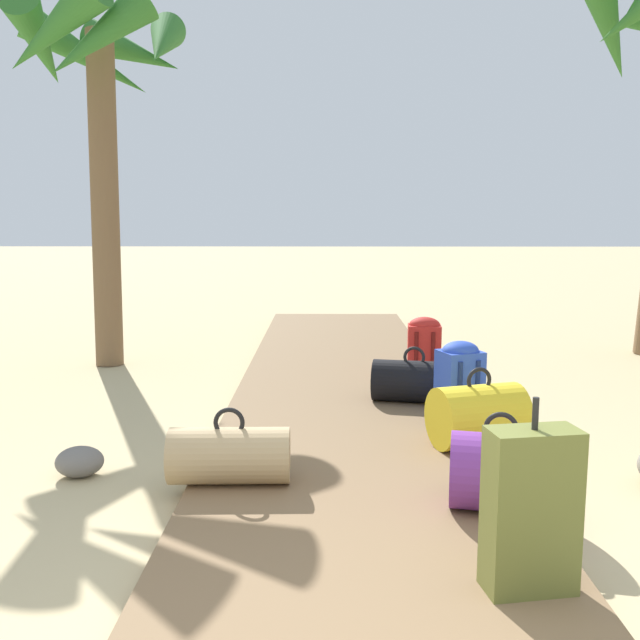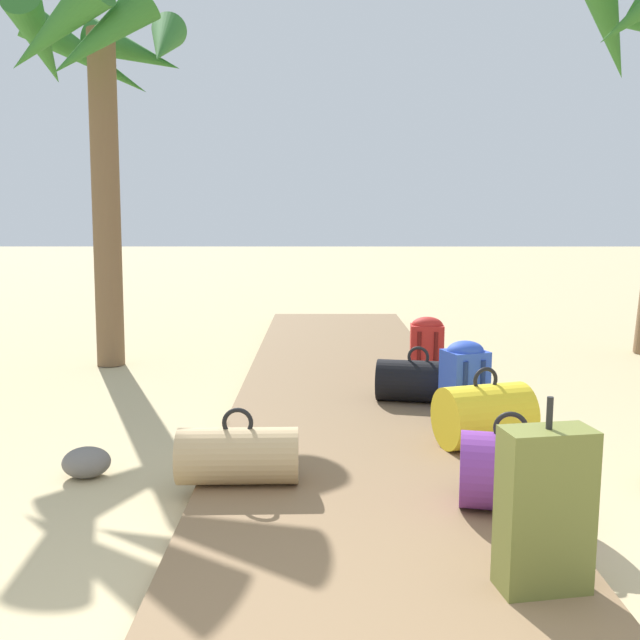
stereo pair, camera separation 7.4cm
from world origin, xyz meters
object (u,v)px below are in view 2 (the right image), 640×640
duffel_bag_tan (236,455)px  duffel_bag_black (415,381)px  duffel_bag_yellow (482,415)px  backpack_blue (462,378)px  duffel_bag_purple (506,471)px  backpack_red (424,344)px  palm_tree_far_left (97,78)px  suitcase_olive (542,509)px

duffel_bag_tan → duffel_bag_black: bearing=54.2°
duffel_bag_yellow → backpack_blue: size_ratio=1.13×
duffel_bag_black → duffel_bag_purple: (0.16, -1.96, 0.03)m
duffel_bag_black → duffel_bag_tan: (-1.17, -1.63, -0.01)m
duffel_bag_yellow → backpack_blue: backpack_blue is taller
duffel_bag_black → backpack_red: (0.20, 0.90, 0.11)m
backpack_blue → duffel_bag_yellow: bearing=-89.5°
backpack_blue → duffel_bag_tan: bearing=-140.9°
duffel_bag_black → palm_tree_far_left: size_ratio=0.19×
backpack_red → suitcase_olive: size_ratio=0.70×
backpack_blue → duffel_bag_black: bearing=118.6°
duffel_bag_purple → palm_tree_far_left: palm_tree_far_left is taller
backpack_blue → palm_tree_far_left: (-3.10, 2.25, 2.42)m
duffel_bag_tan → backpack_blue: bearing=39.1°
duffel_bag_black → suitcase_olive: (0.09, -2.68, 0.15)m
duffel_bag_black → duffel_bag_yellow: (0.26, -1.03, 0.03)m
duffel_bag_yellow → duffel_bag_purple: duffel_bag_yellow is taller
duffel_bag_purple → palm_tree_far_left: (-3.01, 3.73, 2.52)m
duffel_bag_black → suitcase_olive: bearing=-88.0°
duffel_bag_tan → suitcase_olive: bearing=-39.6°
duffel_bag_yellow → palm_tree_far_left: 4.89m
suitcase_olive → duffel_bag_black: bearing=92.0°
duffel_bag_purple → duffel_bag_tan: duffel_bag_purple is taller
duffel_bag_yellow → duffel_bag_tan: bearing=-157.4°
duffel_bag_black → palm_tree_far_left: palm_tree_far_left is taller
duffel_bag_black → backpack_blue: (0.26, -0.47, 0.13)m
palm_tree_far_left → duffel_bag_black: bearing=-32.0°
duffel_bag_yellow → duffel_bag_purple: 0.93m
duffel_bag_tan → suitcase_olive: suitcase_olive is taller
duffel_bag_black → duffel_bag_yellow: bearing=-75.9°
duffel_bag_yellow → suitcase_olive: suitcase_olive is taller
palm_tree_far_left → backpack_blue: bearing=-35.9°
suitcase_olive → palm_tree_far_left: 5.85m
duffel_bag_black → duffel_bag_tan: 2.01m
palm_tree_far_left → duffel_bag_purple: bearing=-51.1°
duffel_bag_purple → suitcase_olive: suitcase_olive is taller
backpack_red → palm_tree_far_left: (-3.05, 0.88, 2.43)m
backpack_red → backpack_blue: bearing=-87.8°
duffel_bag_black → backpack_blue: size_ratio=1.21×
backpack_red → duffel_bag_purple: bearing=-90.8°
backpack_blue → suitcase_olive: size_ratio=0.74×
duffel_bag_black → duffel_bag_tan: duffel_bag_black is taller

